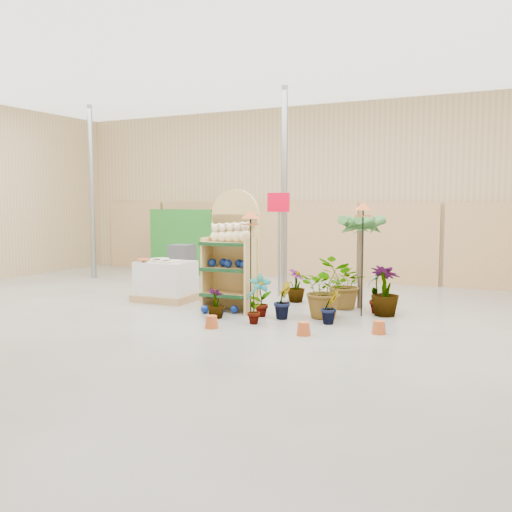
% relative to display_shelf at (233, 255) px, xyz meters
% --- Properties ---
extents(room, '(15.20, 12.10, 4.70)m').
position_rel_display_shelf_xyz_m(room, '(0.05, -0.33, 1.19)').
color(room, slate).
rests_on(room, ground).
extents(display_shelf, '(0.99, 0.67, 2.25)m').
position_rel_display_shelf_xyz_m(display_shelf, '(0.00, 0.00, 0.00)').
color(display_shelf, tan).
rests_on(display_shelf, ground).
extents(teddy_bears, '(0.84, 0.23, 0.37)m').
position_rel_display_shelf_xyz_m(teddy_bears, '(0.03, -0.11, 0.40)').
color(teddy_bears, beige).
rests_on(teddy_bears, display_shelf).
extents(gazing_balls_shelf, '(0.83, 0.28, 0.16)m').
position_rel_display_shelf_xyz_m(gazing_balls_shelf, '(0.00, -0.14, -0.14)').
color(gazing_balls_shelf, navy).
rests_on(gazing_balls_shelf, display_shelf).
extents(gazing_balls_floor, '(0.63, 0.39, 0.15)m').
position_rel_display_shelf_xyz_m(gazing_balls_floor, '(-0.03, -0.45, -0.95)').
color(gazing_balls_floor, navy).
rests_on(gazing_balls_floor, ground).
extents(pallet_stack, '(1.18, 1.00, 0.84)m').
position_rel_display_shelf_xyz_m(pallet_stack, '(-1.69, 0.22, -0.62)').
color(pallet_stack, '#A67F50').
rests_on(pallet_stack, ground).
extents(charcoal_planters, '(0.50, 0.50, 1.00)m').
position_rel_display_shelf_xyz_m(charcoal_planters, '(-2.47, 1.99, -0.53)').
color(charcoal_planters, '#2F3033').
rests_on(charcoal_planters, ground).
extents(trellis_stock, '(2.00, 0.30, 1.80)m').
position_rel_display_shelf_xyz_m(trellis_stock, '(-3.75, 3.96, -0.13)').
color(trellis_stock, '#1E691E').
rests_on(trellis_stock, ground).
extents(offer_sign, '(0.50, 0.08, 2.20)m').
position_rel_display_shelf_xyz_m(offer_sign, '(0.15, 1.73, 0.54)').
color(offer_sign, gray).
rests_on(offer_sign, ground).
extents(bird_table_front, '(0.34, 0.34, 1.86)m').
position_rel_display_shelf_xyz_m(bird_table_front, '(0.55, -0.35, 0.70)').
color(bird_table_front, black).
rests_on(bird_table_front, ground).
extents(bird_table_right, '(0.34, 0.34, 2.01)m').
position_rel_display_shelf_xyz_m(bird_table_right, '(2.34, 0.44, 0.84)').
color(bird_table_right, black).
rests_on(bird_table_right, ground).
extents(bird_table_back, '(0.34, 0.34, 1.96)m').
position_rel_display_shelf_xyz_m(bird_table_back, '(-2.41, 3.47, 0.79)').
color(bird_table_back, black).
rests_on(bird_table_back, ground).
extents(palm, '(0.70, 0.70, 1.85)m').
position_rel_display_shelf_xyz_m(palm, '(2.09, 1.20, 0.56)').
color(palm, brown).
rests_on(palm, ground).
extents(potted_plant_0, '(0.48, 0.45, 0.75)m').
position_rel_display_shelf_xyz_m(potted_plant_0, '(0.76, -0.38, -0.65)').
color(potted_plant_0, '#2B5E27').
rests_on(potted_plant_0, ground).
extents(potted_plant_1, '(0.36, 0.41, 0.65)m').
position_rel_display_shelf_xyz_m(potted_plant_1, '(1.17, -0.37, -0.70)').
color(potted_plant_1, '#2B5E27').
rests_on(potted_plant_1, ground).
extents(potted_plant_2, '(1.13, 1.06, 1.00)m').
position_rel_display_shelf_xyz_m(potted_plant_2, '(1.82, 0.04, -0.52)').
color(potted_plant_2, '#2B5E27').
rests_on(potted_plant_2, ground).
extents(potted_plant_3, '(0.57, 0.57, 0.91)m').
position_rel_display_shelf_xyz_m(potted_plant_3, '(2.70, 0.67, -0.57)').
color(potted_plant_3, '#2B5E27').
rests_on(potted_plant_3, ground).
extents(potted_plant_4, '(0.33, 0.46, 0.83)m').
position_rel_display_shelf_xyz_m(potted_plant_4, '(2.50, 0.85, -0.61)').
color(potted_plant_4, '#2B5E27').
rests_on(potted_plant_4, ground).
extents(potted_plant_6, '(1.05, 1.11, 0.97)m').
position_rel_display_shelf_xyz_m(potted_plant_6, '(1.84, 0.95, -0.54)').
color(potted_plant_6, '#2B5E27').
rests_on(potted_plant_6, ground).
extents(potted_plant_7, '(0.31, 0.31, 0.53)m').
position_rel_display_shelf_xyz_m(potted_plant_7, '(0.12, -0.83, -0.76)').
color(potted_plant_7, '#2B5E27').
rests_on(potted_plant_7, ground).
extents(potted_plant_8, '(0.38, 0.43, 0.68)m').
position_rel_display_shelf_xyz_m(potted_plant_8, '(0.91, -0.96, -0.69)').
color(potted_plant_8, '#2B5E27').
rests_on(potted_plant_8, ground).
extents(potted_plant_9, '(0.40, 0.40, 0.57)m').
position_rel_display_shelf_xyz_m(potted_plant_9, '(2.05, -0.40, -0.74)').
color(potted_plant_9, '#2B5E27').
rests_on(potted_plant_9, ground).
extents(potted_plant_11, '(0.38, 0.38, 0.67)m').
position_rel_display_shelf_xyz_m(potted_plant_11, '(0.75, 1.26, -0.69)').
color(potted_plant_11, '#2B5E27').
rests_on(potted_plant_11, ground).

